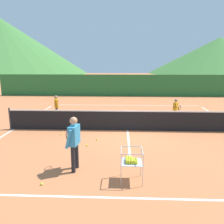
% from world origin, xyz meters
% --- Properties ---
extents(ground_plane, '(120.00, 120.00, 0.00)m').
position_xyz_m(ground_plane, '(0.00, 0.00, 0.00)').
color(ground_plane, '#C67042').
extents(line_baseline_near, '(11.05, 0.08, 0.01)m').
position_xyz_m(line_baseline_near, '(0.00, -5.49, 0.00)').
color(line_baseline_near, white).
rests_on(line_baseline_near, ground).
extents(line_baseline_far, '(11.05, 0.08, 0.01)m').
position_xyz_m(line_baseline_far, '(0.00, 6.47, 0.00)').
color(line_baseline_far, white).
rests_on(line_baseline_far, ground).
extents(line_sideline_west, '(0.08, 11.96, 0.01)m').
position_xyz_m(line_sideline_west, '(-5.53, 0.00, 0.00)').
color(line_sideline_west, white).
rests_on(line_sideline_west, ground).
extents(line_service_center, '(0.08, 5.97, 0.01)m').
position_xyz_m(line_service_center, '(0.00, 0.00, 0.00)').
color(line_service_center, white).
rests_on(line_service_center, ground).
extents(tennis_net, '(11.45, 0.08, 1.05)m').
position_xyz_m(tennis_net, '(0.00, 0.00, 0.50)').
color(tennis_net, '#333338').
rests_on(tennis_net, ground).
extents(instructor, '(0.43, 0.79, 1.64)m').
position_xyz_m(instructor, '(-1.69, -4.10, 0.99)').
color(instructor, black).
rests_on(instructor, ground).
extents(student_0, '(0.34, 0.57, 1.37)m').
position_xyz_m(student_0, '(-3.97, 2.00, 0.82)').
color(student_0, navy).
rests_on(student_0, ground).
extents(student_1, '(0.42, 0.69, 1.24)m').
position_xyz_m(student_1, '(2.68, 1.90, 0.74)').
color(student_1, black).
rests_on(student_1, ground).
extents(ball_cart, '(0.58, 0.58, 0.90)m').
position_xyz_m(ball_cart, '(-0.04, -4.68, 0.60)').
color(ball_cart, '#B7B7BC').
rests_on(ball_cart, ground).
extents(tennis_ball_0, '(0.07, 0.07, 0.07)m').
position_xyz_m(tennis_ball_0, '(-1.62, -2.12, 0.03)').
color(tennis_ball_0, yellow).
rests_on(tennis_ball_0, ground).
extents(tennis_ball_1, '(0.07, 0.07, 0.07)m').
position_xyz_m(tennis_ball_1, '(-2.40, -5.00, 0.03)').
color(tennis_ball_1, yellow).
rests_on(tennis_ball_1, ground).
extents(tennis_ball_2, '(0.07, 0.07, 0.07)m').
position_xyz_m(tennis_ball_2, '(-2.97, -0.81, 0.03)').
color(tennis_ball_2, yellow).
rests_on(tennis_ball_2, ground).
extents(tennis_ball_4, '(0.07, 0.07, 0.07)m').
position_xyz_m(tennis_ball_4, '(-2.61, -1.20, 0.03)').
color(tennis_ball_4, yellow).
rests_on(tennis_ball_4, ground).
extents(tennis_ball_9, '(0.07, 0.07, 0.07)m').
position_xyz_m(tennis_ball_9, '(-1.32, -1.44, 0.03)').
color(tennis_ball_9, yellow).
rests_on(tennis_ball_9, ground).
extents(windscreen_fence, '(24.31, 0.08, 2.06)m').
position_xyz_m(windscreen_fence, '(0.00, 11.28, 1.03)').
color(windscreen_fence, '#286B33').
rests_on(windscreen_fence, ground).
extents(hill_0, '(50.29, 50.29, 16.10)m').
position_xyz_m(hill_0, '(-35.85, 56.35, 8.05)').
color(hill_0, '#427A38').
rests_on(hill_0, ground).
extents(hill_1, '(41.09, 41.09, 10.45)m').
position_xyz_m(hill_1, '(28.47, 59.44, 5.23)').
color(hill_1, '#427A38').
rests_on(hill_1, ground).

